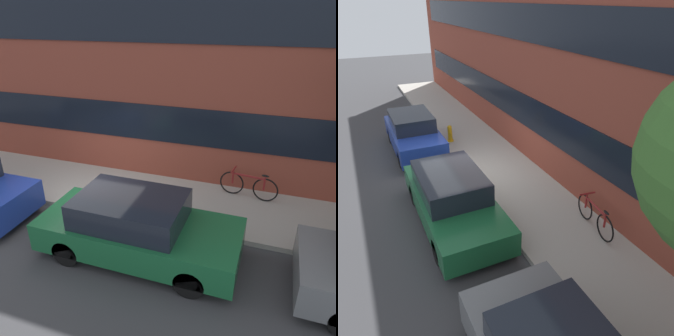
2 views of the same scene
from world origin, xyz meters
The scene contains 6 objects.
ground_plane centered at (0.00, 0.00, 0.00)m, with size 56.00×56.00×0.00m, color #38383A.
sidewalk_strip centered at (0.00, 1.25, 0.07)m, with size 28.00×2.49×0.13m.
rowhouse_facade centered at (0.00, 2.93, 4.25)m, with size 28.00×1.02×8.48m.
parked_car_green centered at (2.00, -1.05, 0.70)m, with size 4.30×1.76×1.43m.
fire_hydrant centered at (-3.07, 0.38, 0.48)m, with size 0.45×0.25×0.68m.
bicycle centered at (4.01, 2.01, 0.53)m, with size 1.62×0.44×0.79m.
Camera 1 is at (4.49, -6.29, 4.84)m, focal length 35.00 mm.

